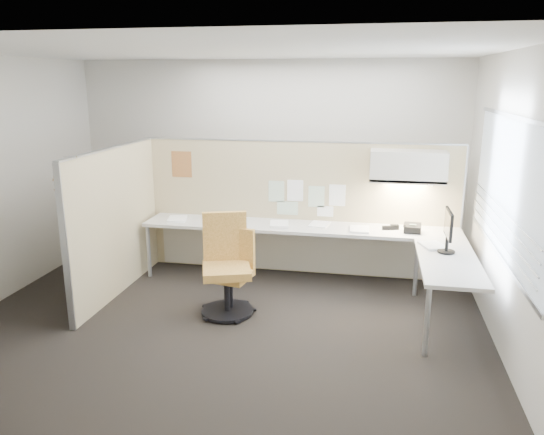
% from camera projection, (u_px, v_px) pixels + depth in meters
% --- Properties ---
extents(floor, '(5.50, 4.50, 0.01)m').
position_uv_depth(floor, '(228.00, 318.00, 5.81)').
color(floor, black).
rests_on(floor, ground).
extents(ceiling, '(5.50, 4.50, 0.01)m').
position_uv_depth(ceiling, '(221.00, 50.00, 5.10)').
color(ceiling, white).
rests_on(ceiling, wall_back).
extents(wall_back, '(5.50, 0.02, 2.80)m').
position_uv_depth(wall_back, '(268.00, 161.00, 7.59)').
color(wall_back, beige).
rests_on(wall_back, ground).
extents(wall_front, '(5.50, 0.02, 2.80)m').
position_uv_depth(wall_front, '(126.00, 265.00, 3.32)').
color(wall_front, beige).
rests_on(wall_front, ground).
extents(wall_right, '(0.02, 4.50, 2.80)m').
position_uv_depth(wall_right, '(509.00, 204.00, 4.95)').
color(wall_right, beige).
rests_on(wall_right, ground).
extents(window_pane, '(0.01, 2.80, 1.30)m').
position_uv_depth(window_pane, '(508.00, 188.00, 4.91)').
color(window_pane, '#909EA8').
rests_on(window_pane, wall_right).
extents(partition_back, '(4.10, 0.06, 1.75)m').
position_uv_depth(partition_back, '(299.00, 208.00, 7.00)').
color(partition_back, tan).
rests_on(partition_back, floor).
extents(partition_left, '(0.06, 2.20, 1.75)m').
position_uv_depth(partition_left, '(116.00, 222.00, 6.34)').
color(partition_left, tan).
rests_on(partition_left, floor).
extents(desk, '(4.00, 2.07, 0.73)m').
position_uv_depth(desk, '(324.00, 240.00, 6.55)').
color(desk, beige).
rests_on(desk, floor).
extents(overhead_bin, '(0.90, 0.36, 0.38)m').
position_uv_depth(overhead_bin, '(408.00, 166.00, 6.40)').
color(overhead_bin, beige).
rests_on(overhead_bin, partition_back).
extents(task_light_strip, '(0.60, 0.06, 0.02)m').
position_uv_depth(task_light_strip, '(407.00, 183.00, 6.45)').
color(task_light_strip, '#FFEABF').
rests_on(task_light_strip, overhead_bin).
extents(pinned_papers, '(1.01, 0.00, 0.47)m').
position_uv_depth(pinned_papers, '(305.00, 197.00, 6.92)').
color(pinned_papers, '#8CBF8C').
rests_on(pinned_papers, partition_back).
extents(poster, '(0.28, 0.00, 0.35)m').
position_uv_depth(poster, '(182.00, 164.00, 7.13)').
color(poster, orange).
rests_on(poster, partition_back).
extents(chair_left, '(0.65, 0.66, 1.09)m').
position_uv_depth(chair_left, '(226.00, 268.00, 5.84)').
color(chair_left, black).
rests_on(chair_left, floor).
extents(chair_right, '(0.49, 0.51, 0.90)m').
position_uv_depth(chair_right, '(233.00, 274.00, 5.92)').
color(chair_right, black).
rests_on(chair_right, floor).
extents(monitor, '(0.18, 0.44, 0.46)m').
position_uv_depth(monitor, '(448.00, 229.00, 5.60)').
color(monitor, black).
rests_on(monitor, desk).
extents(phone, '(0.22, 0.21, 0.12)m').
position_uv_depth(phone, '(412.00, 228.00, 6.41)').
color(phone, black).
rests_on(phone, desk).
extents(stapler, '(0.15, 0.07, 0.05)m').
position_uv_depth(stapler, '(388.00, 228.00, 6.52)').
color(stapler, black).
rests_on(stapler, desk).
extents(tape_dispenser, '(0.11, 0.08, 0.06)m').
position_uv_depth(tape_dispenser, '(395.00, 227.00, 6.54)').
color(tape_dispenser, black).
rests_on(tape_dispenser, desk).
extents(coat_hook, '(0.18, 0.43, 1.29)m').
position_uv_depth(coat_hook, '(66.00, 191.00, 5.41)').
color(coat_hook, silver).
rests_on(coat_hook, partition_left).
extents(paper_stack_0, '(0.29, 0.34, 0.03)m').
position_uv_depth(paper_stack_0, '(177.00, 219.00, 6.98)').
color(paper_stack_0, white).
rests_on(paper_stack_0, desk).
extents(paper_stack_1, '(0.25, 0.31, 0.02)m').
position_uv_depth(paper_stack_1, '(224.00, 219.00, 6.96)').
color(paper_stack_1, white).
rests_on(paper_stack_1, desk).
extents(paper_stack_2, '(0.28, 0.33, 0.04)m').
position_uv_depth(paper_stack_2, '(279.00, 225.00, 6.69)').
color(paper_stack_2, white).
rests_on(paper_stack_2, desk).
extents(paper_stack_3, '(0.27, 0.33, 0.01)m').
position_uv_depth(paper_stack_3, '(320.00, 224.00, 6.75)').
color(paper_stack_3, white).
rests_on(paper_stack_3, desk).
extents(paper_stack_4, '(0.24, 0.30, 0.02)m').
position_uv_depth(paper_stack_4, '(360.00, 229.00, 6.50)').
color(paper_stack_4, white).
rests_on(paper_stack_4, desk).
extents(paper_stack_5, '(0.32, 0.36, 0.02)m').
position_uv_depth(paper_stack_5, '(433.00, 246.00, 5.87)').
color(paper_stack_5, white).
rests_on(paper_stack_5, desk).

